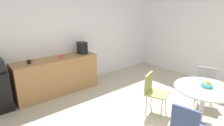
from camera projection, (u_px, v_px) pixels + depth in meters
wall_back at (74, 37)px, 5.16m from camera, size 6.00×0.10×2.60m
counter_block at (57, 76)px, 4.70m from camera, size 2.05×0.60×0.90m
round_table at (204, 95)px, 3.33m from camera, size 1.04×1.04×0.76m
chair_olive at (153, 88)px, 3.80m from camera, size 0.54×0.54×0.83m
chair_navy at (186, 124)px, 2.65m from camera, size 0.50×0.50×0.83m
chair_gray at (205, 82)px, 4.14m from camera, size 0.55×0.55×0.83m
fruit_bowl at (207, 85)px, 3.30m from camera, size 0.20×0.20×0.11m
mug_white at (62, 56)px, 4.58m from camera, size 0.13×0.08×0.09m
mug_green at (29, 62)px, 4.13m from camera, size 0.13×0.08×0.09m
coffee_maker at (82, 48)px, 4.99m from camera, size 0.20×0.24×0.32m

